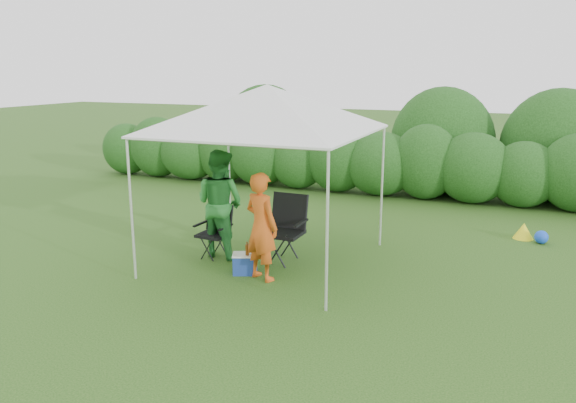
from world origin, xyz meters
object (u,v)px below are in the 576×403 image
at_px(chair_right, 286,224).
at_px(chair_left, 216,227).
at_px(man, 261,227).
at_px(canopy, 267,109).
at_px(cooler, 245,264).
at_px(woman, 220,203).

xyz_separation_m(chair_right, chair_left, (-1.17, -0.23, -0.13)).
relative_size(chair_left, man, 0.53).
relative_size(canopy, cooler, 6.87).
distance_m(chair_left, man, 1.38).
xyz_separation_m(chair_left, cooler, (0.83, -0.59, -0.33)).
distance_m(chair_right, cooler, 0.99).
distance_m(chair_right, man, 0.93).
bearing_deg(chair_right, canopy, -150.33).
bearing_deg(canopy, woman, -176.63).
bearing_deg(chair_right, man, -88.67).
xyz_separation_m(man, woman, (-1.10, 0.73, 0.09)).
distance_m(canopy, woman, 1.78).
xyz_separation_m(canopy, cooler, (-0.08, -0.68, -2.30)).
bearing_deg(canopy, cooler, -96.64).
bearing_deg(cooler, woman, 117.99).
relative_size(chair_left, woman, 0.48).
distance_m(chair_right, chair_left, 1.19).
bearing_deg(canopy, chair_left, -173.96).
bearing_deg(cooler, man, -38.53).
height_order(man, woman, woman).
height_order(canopy, woman, canopy).
bearing_deg(woman, chair_right, -161.70).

